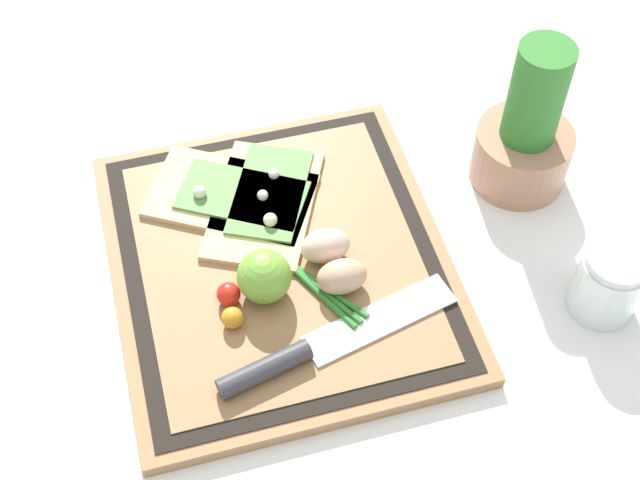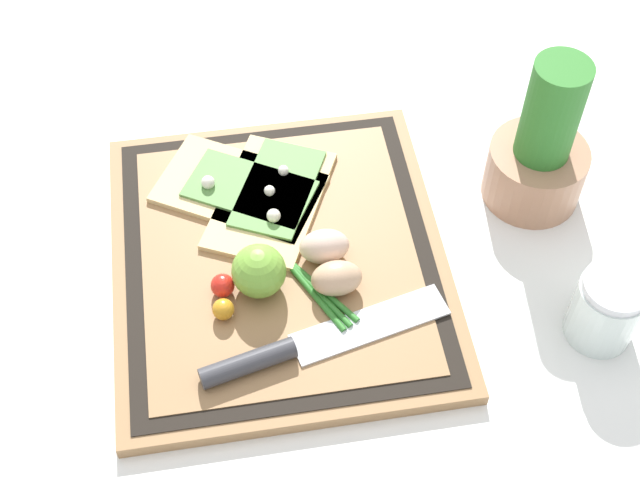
# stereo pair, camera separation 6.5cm
# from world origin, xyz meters

# --- Properties ---
(ground_plane) EXTENTS (6.00, 6.00, 0.00)m
(ground_plane) POSITION_xyz_m (0.00, 0.00, 0.00)
(ground_plane) COLOR white
(cutting_board) EXTENTS (0.41, 0.37, 0.02)m
(cutting_board) POSITION_xyz_m (0.00, 0.00, 0.01)
(cutting_board) COLOR #997047
(cutting_board) RESTS_ON ground_plane
(pizza_slice_near) EXTENTS (0.19, 0.22, 0.02)m
(pizza_slice_near) POSITION_xyz_m (-0.10, -0.03, 0.03)
(pizza_slice_near) COLOR #DBBC7F
(pizza_slice_near) RESTS_ON cutting_board
(pizza_slice_far) EXTENTS (0.21, 0.18, 0.02)m
(pizza_slice_far) POSITION_xyz_m (-0.08, 0.01, 0.03)
(pizza_slice_far) COLOR #DBBC7F
(pizza_slice_far) RESTS_ON cutting_board
(knife) EXTENTS (0.09, 0.27, 0.02)m
(knife) POSITION_xyz_m (0.13, -0.01, 0.03)
(knife) COLOR silver
(knife) RESTS_ON cutting_board
(egg_brown) EXTENTS (0.04, 0.06, 0.04)m
(egg_brown) POSITION_xyz_m (0.06, 0.06, 0.04)
(egg_brown) COLOR tan
(egg_brown) RESTS_ON cutting_board
(egg_pink) EXTENTS (0.04, 0.06, 0.04)m
(egg_pink) POSITION_xyz_m (0.01, 0.05, 0.04)
(egg_pink) COLOR beige
(egg_pink) RESTS_ON cutting_board
(lime) EXTENTS (0.06, 0.06, 0.06)m
(lime) POSITION_xyz_m (0.04, -0.03, 0.05)
(lime) COLOR #70A838
(lime) RESTS_ON cutting_board
(cherry_tomato_red) EXTENTS (0.03, 0.03, 0.03)m
(cherry_tomato_red) POSITION_xyz_m (0.04, -0.07, 0.03)
(cherry_tomato_red) COLOR red
(cherry_tomato_red) RESTS_ON cutting_board
(cherry_tomato_yellow) EXTENTS (0.02, 0.02, 0.02)m
(cherry_tomato_yellow) POSITION_xyz_m (0.07, -0.07, 0.03)
(cherry_tomato_yellow) COLOR orange
(cherry_tomato_yellow) RESTS_ON cutting_board
(scallion_bunch) EXTENTS (0.23, 0.15, 0.01)m
(scallion_bunch) POSITION_xyz_m (0.00, -0.00, 0.02)
(scallion_bunch) COLOR #2D7528
(scallion_bunch) RESTS_ON cutting_board
(herb_pot) EXTENTS (0.12, 0.12, 0.20)m
(herb_pot) POSITION_xyz_m (-0.06, 0.31, 0.07)
(herb_pot) COLOR #AD7A5B
(herb_pot) RESTS_ON ground_plane
(sauce_jar) EXTENTS (0.07, 0.07, 0.09)m
(sauce_jar) POSITION_xyz_m (0.14, 0.32, 0.04)
(sauce_jar) COLOR silver
(sauce_jar) RESTS_ON ground_plane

